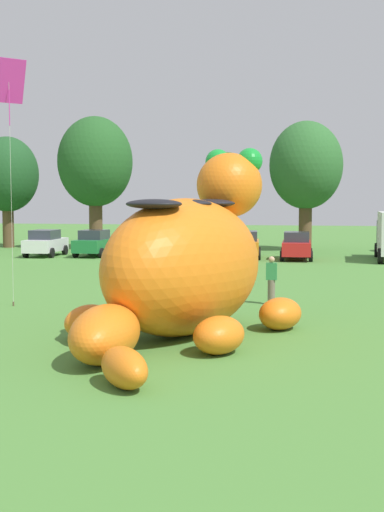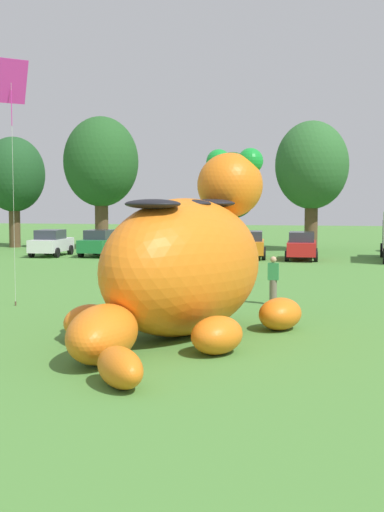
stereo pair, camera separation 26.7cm
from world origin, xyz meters
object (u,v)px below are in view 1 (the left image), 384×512
car_yellow (150,243)px  car_red (297,246)px  giant_inflatable_creature (186,264)px  tethered_flying_kite (9,85)px  car_white (46,243)px  spectator_by_cars (271,281)px  spectator_near_inflatable (244,266)px  spectator_mid_field (231,263)px  car_green (95,243)px  car_black (197,245)px  car_orange (245,245)px

car_yellow → car_red: size_ratio=1.00×
giant_inflatable_creature → tethered_flying_kite: tethered_flying_kite is taller
car_white → tethered_flying_kite: tethered_flying_kite is taller
giant_inflatable_creature → tethered_flying_kite: (-6.87, 3.91, 5.66)m
car_red → spectator_by_cars: car_red is taller
car_red → spectator_near_inflatable: size_ratio=2.42×
spectator_mid_field → spectator_near_inflatable: bearing=-65.0°
car_red → spectator_mid_field: car_red is taller
spectator_by_cars → tethered_flying_kite: (-8.83, -1.96, 6.74)m
car_green → car_black: bearing=-3.9°
car_yellow → spectator_mid_field: size_ratio=2.43×
car_green → spectator_mid_field: (10.44, -12.30, -0.01)m
giant_inflatable_creature → spectator_near_inflatable: giant_inflatable_creature is taller
car_yellow → tethered_flying_kite: (0.45, -21.96, 6.74)m
spectator_mid_field → spectator_by_cars: (2.29, -6.71, 0.00)m
car_white → car_yellow: (6.64, 1.52, 0.00)m
car_yellow → car_black: (3.36, -1.46, 0.00)m
car_orange → tethered_flying_kite: tethered_flying_kite is taller
car_yellow → tethered_flying_kite: 22.97m
car_red → spectator_mid_field: size_ratio=2.42×
car_white → car_red: bearing=0.7°
spectator_mid_field → tethered_flying_kite: bearing=-127.0°
spectator_mid_field → spectator_by_cars: size_ratio=1.00×
giant_inflatable_creature → car_orange: (-0.98, 25.01, -1.07)m
car_red → giant_inflatable_creature: bearing=-95.2°
car_green → car_orange: size_ratio=0.98×
car_white → spectator_mid_field: size_ratio=2.42×
car_orange → spectator_mid_field: size_ratio=2.47×
car_green → car_yellow: size_ratio=1.00×
car_white → car_black: 10.00m
car_red → car_yellow: bearing=172.1°
spectator_mid_field → car_red: bearing=77.9°
giant_inflatable_creature → tethered_flying_kite: bearing=150.4°
car_orange → car_red: 3.24m
spectator_mid_field → spectator_by_cars: bearing=-71.2°
giant_inflatable_creature → spectator_by_cars: 6.28m
car_orange → spectator_mid_field: bearing=-87.0°
car_white → car_yellow: 6.81m
car_orange → spectator_by_cars: (2.94, -19.14, -0.01)m
car_orange → spectator_mid_field: car_orange is taller
car_green → car_yellow: same height
car_white → spectator_near_inflatable: (14.40, -13.43, -0.01)m
spectator_mid_field → spectator_by_cars: same height
car_red → tethered_flying_kite: size_ratio=0.49×
spectator_near_inflatable → spectator_by_cars: same height
car_white → car_yellow: same height
spectator_by_cars → tethered_flying_kite: size_ratio=0.20×
spectator_by_cars → car_white: bearing=130.7°
car_orange → spectator_near_inflatable: car_orange is taller
spectator_mid_field → car_orange: bearing=93.0°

